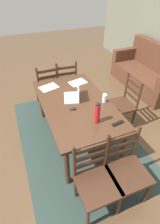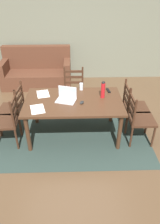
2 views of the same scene
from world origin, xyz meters
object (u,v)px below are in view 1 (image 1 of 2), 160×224
(couch, at_px, (148,73))
(laptop, at_px, (74,95))
(dining_table, at_px, (76,107))
(chair_left_far, at_px, (65,82))
(chair_left_near, at_px, (47,86))
(chair_far_head, at_px, (122,104))
(chair_right_near, at_px, (96,182))
(tv_remote, at_px, (118,123))
(water_bottle, at_px, (97,112))
(computer_mouse, at_px, (73,108))
(drinking_glass, at_px, (104,98))
(chair_right_far, at_px, (126,170))

(couch, distance_m, laptop, 2.42)
(dining_table, bearing_deg, chair_left_far, 170.22)
(chair_left_near, distance_m, chair_far_head, 1.55)
(dining_table, height_order, chair_left_far, chair_left_far)
(chair_right_near, distance_m, chair_far_head, 1.55)
(chair_right_near, relative_size, tv_remote, 5.59)
(tv_remote, bearing_deg, water_bottle, -127.88)
(laptop, relative_size, computer_mouse, 3.71)
(chair_left_near, height_order, chair_left_far, same)
(chair_right_near, relative_size, chair_far_head, 1.00)
(drinking_glass, bearing_deg, chair_right_near, -31.51)
(chair_right_near, distance_m, couch, 3.22)
(chair_right_near, distance_m, laptop, 1.31)
(computer_mouse, bearing_deg, chair_right_near, 21.08)
(chair_far_head, xyz_separation_m, computer_mouse, (0.14, -0.96, 0.29))
(chair_right_near, relative_size, chair_left_far, 1.00)
(chair_right_far, height_order, couch, couch)
(tv_remote, bearing_deg, chair_right_far, -24.15)
(chair_left_near, bearing_deg, laptop, 12.24)
(chair_far_head, relative_size, drinking_glass, 7.31)
(drinking_glass, distance_m, tv_remote, 0.51)
(dining_table, bearing_deg, tv_remote, 27.37)
(laptop, xyz_separation_m, tv_remote, (0.76, 0.31, -0.05))
(dining_table, height_order, chair_right_far, chair_right_far)
(dining_table, bearing_deg, chair_left_near, -170.16)
(chair_right_far, relative_size, chair_left_far, 1.00)
(chair_right_near, height_order, chair_far_head, same)
(tv_remote, bearing_deg, couch, 122.34)
(chair_right_near, height_order, drinking_glass, chair_right_near)
(dining_table, xyz_separation_m, computer_mouse, (0.14, -0.10, 0.10))
(computer_mouse, bearing_deg, water_bottle, 54.70)
(chair_right_far, bearing_deg, chair_left_near, -170.10)
(couch, xyz_separation_m, laptop, (0.86, -2.21, 0.44))
(chair_right_near, bearing_deg, chair_far_head, 136.68)
(chair_left_far, relative_size, laptop, 2.56)
(drinking_glass, bearing_deg, dining_table, -110.09)
(chair_right_far, xyz_separation_m, couch, (-2.11, 2.04, -0.11))
(chair_far_head, relative_size, couch, 0.53)
(drinking_glass, bearing_deg, chair_left_far, -170.68)
(chair_right_far, relative_size, drinking_glass, 7.31)
(chair_right_far, bearing_deg, chair_left_far, -179.90)
(chair_right_far, distance_m, chair_far_head, 1.31)
(chair_left_far, bearing_deg, dining_table, -9.78)
(chair_right_far, bearing_deg, drinking_glass, 168.16)
(dining_table, bearing_deg, chair_far_head, 89.91)
(dining_table, xyz_separation_m, drinking_glass, (0.15, 0.40, 0.15))
(chair_far_head, height_order, computer_mouse, chair_far_head)
(computer_mouse, bearing_deg, chair_far_head, 124.93)
(drinking_glass, bearing_deg, computer_mouse, -90.76)
(dining_table, distance_m, chair_far_head, 0.89)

